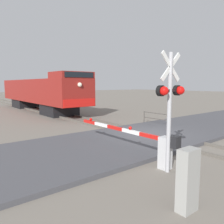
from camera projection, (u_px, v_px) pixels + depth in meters
ground_plane at (150, 137)px, 12.59m from camera, size 160.00×160.00×0.00m
rail_track_left at (141, 137)px, 12.14m from camera, size 0.08×80.00×0.15m
rail_track_right at (158, 134)px, 13.03m from camera, size 0.08×80.00×0.15m
road_surface at (150, 135)px, 12.58m from camera, size 36.00×5.70×0.16m
locomotive at (41, 92)px, 24.49m from camera, size 3.06×17.11×3.92m
crossing_signal at (170, 99)px, 7.24m from camera, size 1.18×0.33×3.93m
crossing_gate at (149, 143)px, 8.29m from camera, size 0.36×5.72×1.23m
utility_cabinet at (188, 180)px, 5.13m from camera, size 0.51×0.30×1.48m
guard_railing at (156, 117)px, 15.68m from camera, size 0.08×2.24×0.95m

